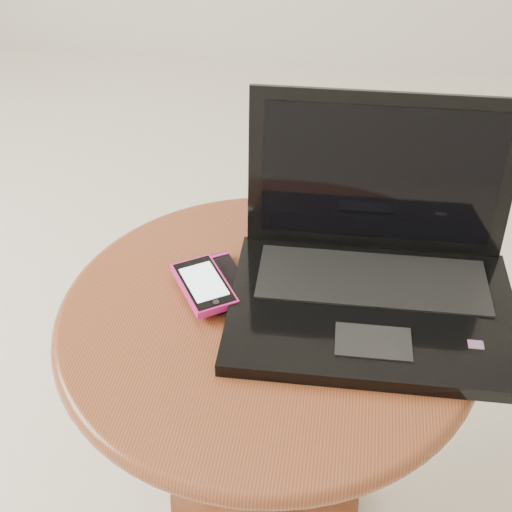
# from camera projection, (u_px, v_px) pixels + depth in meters

# --- Properties ---
(table) EXTENTS (0.59, 0.59, 0.47)m
(table) POSITION_uv_depth(u_px,v_px,m) (266.00, 360.00, 0.99)
(table) COLOR #5B2514
(table) RESTS_ON ground
(laptop) EXTENTS (0.39, 0.32, 0.25)m
(laptop) POSITION_uv_depth(u_px,v_px,m) (374.00, 269.00, 0.92)
(laptop) COLOR black
(laptop) RESTS_ON table
(phone_black) EXTENTS (0.11, 0.13, 0.01)m
(phone_black) POSITION_uv_depth(u_px,v_px,m) (222.00, 281.00, 0.96)
(phone_black) COLOR black
(phone_black) RESTS_ON table
(phone_pink) EXTENTS (0.11, 0.13, 0.01)m
(phone_pink) POSITION_uv_depth(u_px,v_px,m) (204.00, 285.00, 0.94)
(phone_pink) COLOR #E42181
(phone_pink) RESTS_ON phone_black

